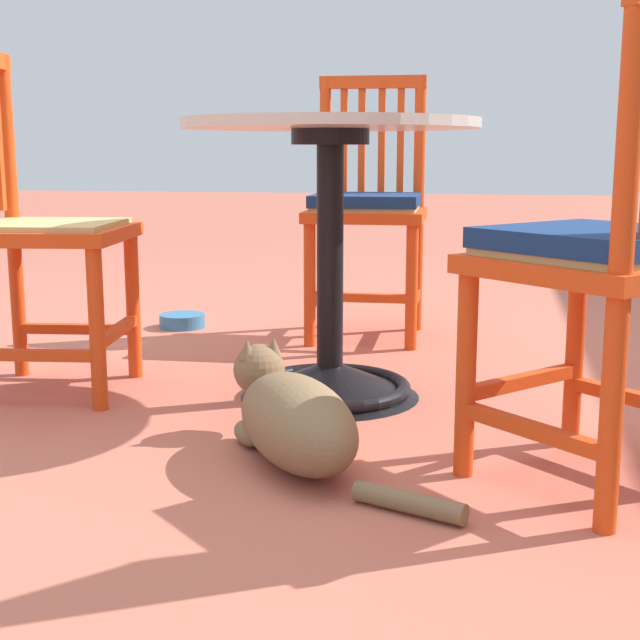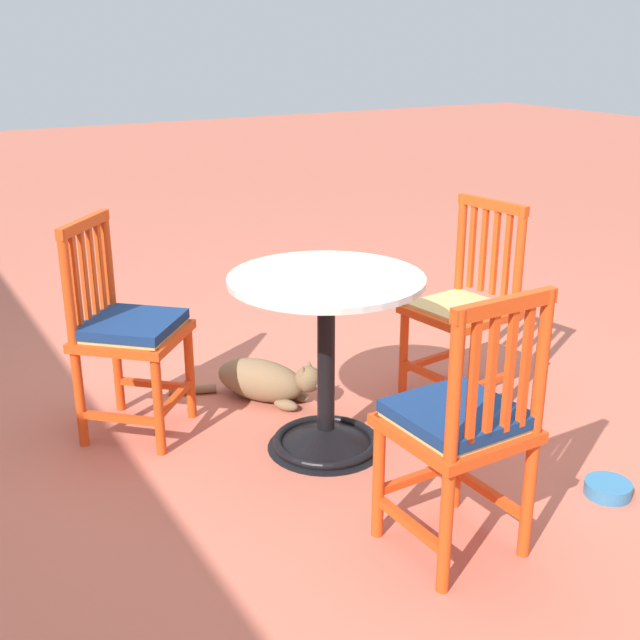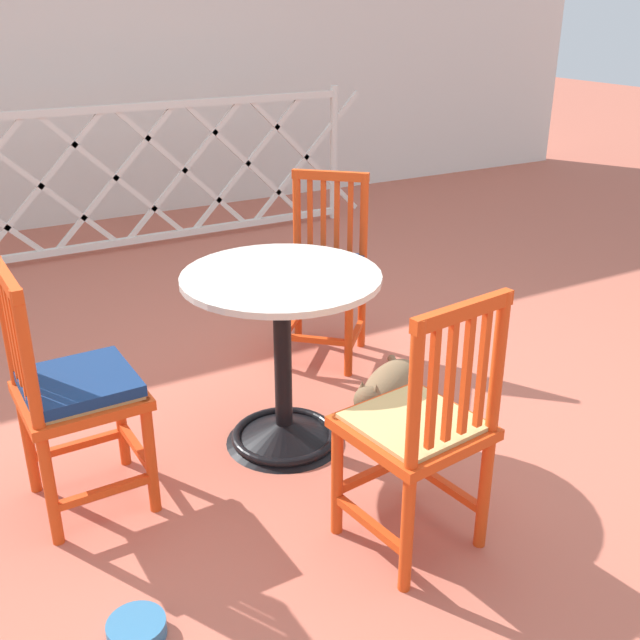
% 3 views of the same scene
% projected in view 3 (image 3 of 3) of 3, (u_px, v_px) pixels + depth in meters
% --- Properties ---
extents(ground_plane, '(24.00, 24.00, 0.00)m').
position_uv_depth(ground_plane, '(321.00, 438.00, 3.12)').
color(ground_plane, '#BC604C').
extents(building_wall_backdrop, '(10.00, 0.20, 2.80)m').
position_uv_depth(building_wall_backdrop, '(70.00, 37.00, 5.66)').
color(building_wall_backdrop, silver).
rests_on(building_wall_backdrop, ground_plane).
extents(lattice_fence_panel, '(3.46, 0.06, 1.05)m').
position_uv_depth(lattice_fence_panel, '(151.00, 174.00, 5.33)').
color(lattice_fence_panel, silver).
rests_on(lattice_fence_panel, ground_plane).
extents(cafe_table, '(0.76, 0.76, 0.73)m').
position_uv_depth(cafe_table, '(283.00, 380.00, 2.99)').
color(cafe_table, black).
rests_on(cafe_table, ground_plane).
extents(orange_chair_near_fence, '(0.41, 0.41, 0.91)m').
position_uv_depth(orange_chair_near_fence, '(74.00, 393.00, 2.55)').
color(orange_chair_near_fence, '#D64214').
rests_on(orange_chair_near_fence, ground_plane).
extents(orange_chair_by_planter, '(0.45, 0.45, 0.91)m').
position_uv_depth(orange_chair_by_planter, '(419.00, 431.00, 2.35)').
color(orange_chair_by_planter, '#D64214').
rests_on(orange_chair_by_planter, ground_plane).
extents(orange_chair_tucked_in, '(0.57, 0.57, 0.91)m').
position_uv_depth(orange_chair_tucked_in, '(323.00, 272.00, 3.67)').
color(orange_chair_tucked_in, '#D64214').
rests_on(orange_chair_tucked_in, ground_plane).
extents(tabby_cat, '(0.54, 0.57, 0.23)m').
position_uv_depth(tabby_cat, '(387.00, 390.00, 3.30)').
color(tabby_cat, brown).
rests_on(tabby_cat, ground_plane).
extents(pet_water_bowl, '(0.17, 0.17, 0.05)m').
position_uv_depth(pet_water_bowl, '(137.00, 629.00, 2.15)').
color(pet_water_bowl, teal).
rests_on(pet_water_bowl, ground_plane).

